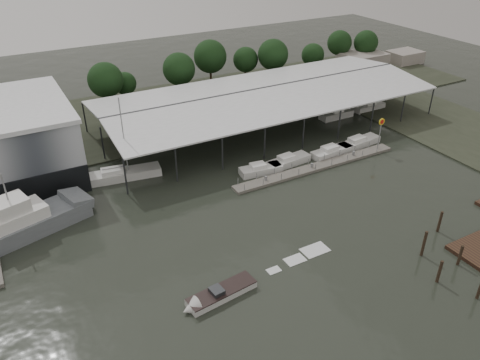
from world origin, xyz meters
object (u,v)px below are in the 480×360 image
shell_fuel_sign (381,128)px  grey_trawler (25,222)px  white_sailboat (124,174)px  speedboat_underway (216,296)px

shell_fuel_sign → grey_trawler: size_ratio=0.34×
white_sailboat → grey_trawler: bearing=-143.9°
white_sailboat → speedboat_underway: (0.77, -28.04, -0.25)m
shell_fuel_sign → speedboat_underway: (-37.33, -16.99, -3.53)m
shell_fuel_sign → white_sailboat: 39.80m
grey_trawler → speedboat_underway: 25.51m
grey_trawler → shell_fuel_sign: bearing=-20.3°
speedboat_underway → grey_trawler: bearing=-60.6°
shell_fuel_sign → speedboat_underway: bearing=-155.5°
grey_trawler → white_sailboat: bearing=11.3°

